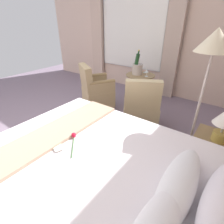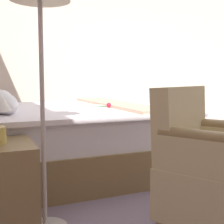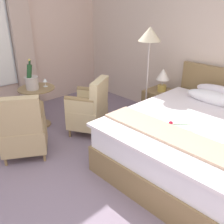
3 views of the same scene
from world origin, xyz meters
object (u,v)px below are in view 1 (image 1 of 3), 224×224
object	(u,v)px
floor_lamp_brass	(212,56)
wine_glass_near_bucket	(147,71)
nightstand	(211,160)
side_table_round	(140,87)
armchair_by_window	(141,106)
bed	(93,199)
armchair_facing_bed	(96,91)
wine_glass_near_edge	(145,68)
champagne_bucket	(137,68)

from	to	relation	value
floor_lamp_brass	wine_glass_near_bucket	bearing A→B (deg)	-134.03
nightstand	floor_lamp_brass	distance (m)	1.15
side_table_round	armchair_by_window	size ratio (longest dim) A/B	0.74
bed	wine_glass_near_bucket	size ratio (longest dim) A/B	15.70
bed	armchair_facing_bed	world-z (taller)	bed
floor_lamp_brass	wine_glass_near_edge	xyz separation A→B (m)	(-1.41, -1.37, -0.61)
champagne_bucket	armchair_by_window	distance (m)	1.03
wine_glass_near_edge	nightstand	bearing A→B (deg)	47.46
nightstand	champagne_bucket	size ratio (longest dim) A/B	1.15
side_table_round	armchair_facing_bed	xyz separation A→B (m)	(0.71, -0.61, -0.02)
wine_glass_near_bucket	armchair_by_window	bearing A→B (deg)	22.71
nightstand	armchair_by_window	distance (m)	1.30
bed	wine_glass_near_edge	bearing A→B (deg)	-160.92
bed	armchair_by_window	xyz separation A→B (m)	(-1.73, -0.47, 0.05)
champagne_bucket	wine_glass_near_bucket	bearing A→B (deg)	85.58
floor_lamp_brass	wine_glass_near_edge	world-z (taller)	floor_lamp_brass
bed	champagne_bucket	world-z (taller)	champagne_bucket
bed	nightstand	bearing A→B (deg)	149.22
floor_lamp_brass	champagne_bucket	world-z (taller)	floor_lamp_brass
wine_glass_near_edge	armchair_facing_bed	size ratio (longest dim) A/B	0.15
side_table_round	wine_glass_near_bucket	bearing A→B (deg)	75.66
champagne_bucket	wine_glass_near_edge	bearing A→B (deg)	160.13
bed	wine_glass_near_bucket	world-z (taller)	bed
bed	armchair_by_window	size ratio (longest dim) A/B	2.39
champagne_bucket	wine_glass_near_edge	size ratio (longest dim) A/B	3.45
wine_glass_near_edge	bed	bearing A→B (deg)	19.08
floor_lamp_brass	wine_glass_near_bucket	world-z (taller)	floor_lamp_brass
champagne_bucket	floor_lamp_brass	bearing A→B (deg)	50.37
wine_glass_near_edge	armchair_facing_bed	world-z (taller)	armchair_facing_bed
wine_glass_near_edge	armchair_by_window	world-z (taller)	armchair_by_window
wine_glass_near_bucket	wine_glass_near_edge	world-z (taller)	wine_glass_near_edge
champagne_bucket	armchair_by_window	xyz separation A→B (m)	(0.78, 0.54, -0.41)
nightstand	wine_glass_near_bucket	distance (m)	2.04
floor_lamp_brass	wine_glass_near_edge	bearing A→B (deg)	-135.76
armchair_by_window	armchair_facing_bed	size ratio (longest dim) A/B	0.98
nightstand	champagne_bucket	bearing A→B (deg)	-127.09
nightstand	champagne_bucket	distance (m)	2.23
floor_lamp_brass	side_table_round	bearing A→B (deg)	-131.63
wine_glass_near_bucket	armchair_by_window	world-z (taller)	armchair_by_window
armchair_by_window	nightstand	bearing A→B (deg)	65.93
bed	side_table_round	distance (m)	2.69
champagne_bucket	armchair_facing_bed	distance (m)	0.97
armchair_by_window	floor_lamp_brass	bearing A→B (deg)	65.06
bed	wine_glass_near_edge	distance (m)	2.90
floor_lamp_brass	champagne_bucket	distance (m)	1.96
nightstand	side_table_round	size ratio (longest dim) A/B	0.83
wine_glass_near_edge	armchair_facing_bed	bearing A→B (deg)	-34.35
wine_glass_near_bucket	armchair_facing_bed	size ratio (longest dim) A/B	0.15
bed	armchair_facing_bed	distance (m)	2.39
floor_lamp_brass	wine_glass_near_bucket	size ratio (longest dim) A/B	11.73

